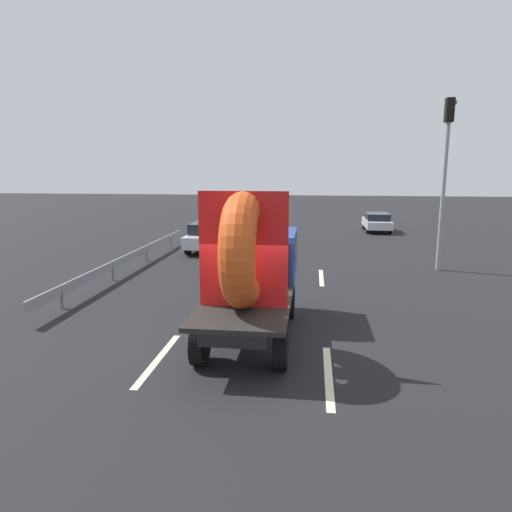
{
  "coord_description": "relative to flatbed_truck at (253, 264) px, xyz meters",
  "views": [
    {
      "loc": [
        1.35,
        -10.06,
        4.08
      ],
      "look_at": [
        -0.07,
        1.51,
        1.83
      ],
      "focal_mm": 32.08,
      "sensor_mm": 36.0,
      "label": 1
    }
  ],
  "objects": [
    {
      "name": "guardrail",
      "position": [
        -5.84,
        6.45,
        -1.23
      ],
      "size": [
        0.1,
        14.0,
        0.71
      ],
      "color": "gray",
      "rests_on": "ground_plane"
    },
    {
      "name": "lane_dash_left_near",
      "position": [
        -1.82,
        -1.96,
        -1.75
      ],
      "size": [
        0.16,
        2.84,
        0.01
      ],
      "primitive_type": "cube",
      "rotation": [
        0.0,
        0.0,
        1.57
      ],
      "color": "beige",
      "rests_on": "ground_plane"
    },
    {
      "name": "oncoming_car",
      "position": [
        5.63,
        19.55,
        -1.12
      ],
      "size": [
        1.57,
        3.66,
        1.19
      ],
      "color": "black",
      "rests_on": "ground_plane"
    },
    {
      "name": "lane_dash_right_far",
      "position": [
        1.82,
        6.06,
        -1.75
      ],
      "size": [
        0.16,
        2.64,
        0.01
      ],
      "primitive_type": "cube",
      "rotation": [
        0.0,
        0.0,
        1.57
      ],
      "color": "beige",
      "rests_on": "ground_plane"
    },
    {
      "name": "distant_sedan",
      "position": [
        -3.65,
        11.43,
        -1.0
      ],
      "size": [
        1.86,
        4.34,
        1.42
      ],
      "color": "black",
      "rests_on": "ground_plane"
    },
    {
      "name": "traffic_light",
      "position": [
        6.54,
        7.98,
        2.54
      ],
      "size": [
        0.42,
        0.36,
        6.7
      ],
      "color": "gray",
      "rests_on": "ground_plane"
    },
    {
      "name": "flatbed_truck",
      "position": [
        0.0,
        0.0,
        0.0
      ],
      "size": [
        2.02,
        5.4,
        3.62
      ],
      "color": "black",
      "rests_on": "ground_plane"
    },
    {
      "name": "lane_dash_right_near",
      "position": [
        1.82,
        -2.31,
        -1.75
      ],
      "size": [
        0.16,
        2.88,
        0.01
      ],
      "primitive_type": "cube",
      "rotation": [
        0.0,
        0.0,
        1.57
      ],
      "color": "beige",
      "rests_on": "ground_plane"
    },
    {
      "name": "lane_dash_left_far",
      "position": [
        -1.82,
        5.33,
        -1.75
      ],
      "size": [
        0.16,
        2.06,
        0.01
      ],
      "primitive_type": "cube",
      "rotation": [
        0.0,
        0.0,
        1.57
      ],
      "color": "beige",
      "rests_on": "ground_plane"
    },
    {
      "name": "ground_plane",
      "position": [
        0.07,
        -0.89,
        -1.76
      ],
      "size": [
        120.0,
        120.0,
        0.0
      ],
      "primitive_type": "plane",
      "color": "black"
    }
  ]
}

